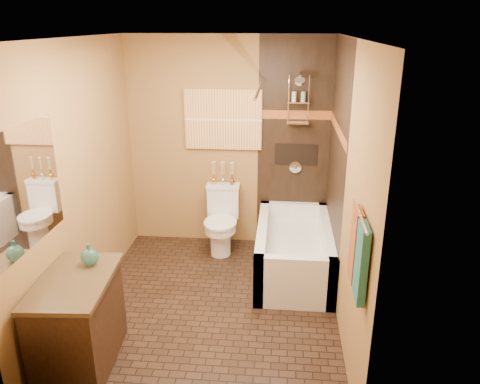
# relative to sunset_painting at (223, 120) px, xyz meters

# --- Properties ---
(floor) EXTENTS (3.00, 3.00, 0.00)m
(floor) POSITION_rel_sunset_painting_xyz_m (0.06, -1.48, -1.55)
(floor) COLOR black
(floor) RESTS_ON ground
(wall_left) EXTENTS (0.02, 3.00, 2.50)m
(wall_left) POSITION_rel_sunset_painting_xyz_m (-1.14, -1.48, -0.30)
(wall_left) COLOR olive
(wall_left) RESTS_ON floor
(wall_right) EXTENTS (0.02, 3.00, 2.50)m
(wall_right) POSITION_rel_sunset_painting_xyz_m (1.26, -1.48, -0.30)
(wall_right) COLOR olive
(wall_right) RESTS_ON floor
(wall_back) EXTENTS (2.40, 0.02, 2.50)m
(wall_back) POSITION_rel_sunset_painting_xyz_m (0.06, 0.02, -0.30)
(wall_back) COLOR olive
(wall_back) RESTS_ON floor
(wall_front) EXTENTS (2.40, 0.02, 2.50)m
(wall_front) POSITION_rel_sunset_painting_xyz_m (0.06, -2.98, -0.30)
(wall_front) COLOR olive
(wall_front) RESTS_ON floor
(ceiling) EXTENTS (3.00, 3.00, 0.00)m
(ceiling) POSITION_rel_sunset_painting_xyz_m (0.06, -1.48, 0.95)
(ceiling) COLOR silver
(ceiling) RESTS_ON wall_back
(alcove_tile_back) EXTENTS (0.85, 0.01, 2.50)m
(alcove_tile_back) POSITION_rel_sunset_painting_xyz_m (0.83, 0.01, -0.30)
(alcove_tile_back) COLOR black
(alcove_tile_back) RESTS_ON wall_back
(alcove_tile_right) EXTENTS (0.01, 1.50, 2.50)m
(alcove_tile_right) POSITION_rel_sunset_painting_xyz_m (1.25, -0.73, -0.30)
(alcove_tile_right) COLOR black
(alcove_tile_right) RESTS_ON wall_right
(mosaic_band_back) EXTENTS (0.85, 0.01, 0.10)m
(mosaic_band_back) POSITION_rel_sunset_painting_xyz_m (0.83, 0.00, 0.07)
(mosaic_band_back) COLOR maroon
(mosaic_band_back) RESTS_ON alcove_tile_back
(mosaic_band_right) EXTENTS (0.01, 1.50, 0.10)m
(mosaic_band_right) POSITION_rel_sunset_painting_xyz_m (1.24, -0.73, 0.07)
(mosaic_band_right) COLOR maroon
(mosaic_band_right) RESTS_ON alcove_tile_right
(alcove_niche) EXTENTS (0.50, 0.01, 0.25)m
(alcove_niche) POSITION_rel_sunset_painting_xyz_m (0.86, 0.01, -0.40)
(alcove_niche) COLOR black
(alcove_niche) RESTS_ON alcove_tile_back
(shower_fixtures) EXTENTS (0.24, 0.33, 1.16)m
(shower_fixtures) POSITION_rel_sunset_painting_xyz_m (0.86, -0.10, 0.12)
(shower_fixtures) COLOR silver
(shower_fixtures) RESTS_ON floor
(curtain_rod) EXTENTS (0.03, 1.55, 0.03)m
(curtain_rod) POSITION_rel_sunset_painting_xyz_m (0.46, -0.73, 0.47)
(curtain_rod) COLOR silver
(curtain_rod) RESTS_ON wall_back
(towel_bar) EXTENTS (0.02, 0.55, 0.02)m
(towel_bar) POSITION_rel_sunset_painting_xyz_m (1.21, -2.53, -0.10)
(towel_bar) COLOR silver
(towel_bar) RESTS_ON wall_right
(towel_teal) EXTENTS (0.05, 0.22, 0.52)m
(towel_teal) POSITION_rel_sunset_painting_xyz_m (1.22, -2.66, -0.37)
(towel_teal) COLOR #1B5B52
(towel_teal) RESTS_ON towel_bar
(towel_rust) EXTENTS (0.05, 0.22, 0.52)m
(towel_rust) POSITION_rel_sunset_painting_xyz_m (1.22, -2.40, -0.37)
(towel_rust) COLOR brown
(towel_rust) RESTS_ON towel_bar
(sunset_painting) EXTENTS (0.90, 0.04, 0.70)m
(sunset_painting) POSITION_rel_sunset_painting_xyz_m (0.00, 0.00, 0.00)
(sunset_painting) COLOR orange
(sunset_painting) RESTS_ON wall_back
(vanity_mirror) EXTENTS (0.01, 1.00, 0.90)m
(vanity_mirror) POSITION_rel_sunset_painting_xyz_m (-1.13, -2.37, -0.05)
(vanity_mirror) COLOR white
(vanity_mirror) RESTS_ON wall_left
(bathtub) EXTENTS (0.80, 1.50, 0.55)m
(bathtub) POSITION_rel_sunset_painting_xyz_m (0.86, -0.73, -1.33)
(bathtub) COLOR white
(bathtub) RESTS_ON floor
(toilet) EXTENTS (0.40, 0.59, 0.78)m
(toilet) POSITION_rel_sunset_painting_xyz_m (0.00, -0.26, -1.16)
(toilet) COLOR white
(toilet) RESTS_ON floor
(vanity) EXTENTS (0.60, 0.92, 0.78)m
(vanity) POSITION_rel_sunset_painting_xyz_m (-0.87, -2.37, -1.16)
(vanity) COLOR black
(vanity) RESTS_ON floor
(teal_bottle) EXTENTS (0.15, 0.15, 0.22)m
(teal_bottle) POSITION_rel_sunset_painting_xyz_m (-0.82, -2.14, -0.68)
(teal_bottle) COLOR #246C63
(teal_bottle) RESTS_ON vanity
(bud_vases) EXTENTS (0.28, 0.06, 0.28)m
(bud_vases) POSITION_rel_sunset_painting_xyz_m (0.00, -0.09, -0.62)
(bud_vases) COLOR gold
(bud_vases) RESTS_ON toilet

